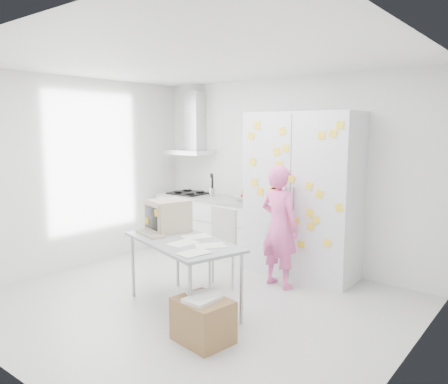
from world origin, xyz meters
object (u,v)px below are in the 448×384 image
Objects in this scene: chair at (216,244)px; desk at (173,226)px; cardboard_box at (203,320)px; person at (279,226)px.

desk is at bearing -96.40° from chair.
desk reaches higher than cardboard_box.
cardboard_box is (0.77, -1.13, -0.36)m from chair.
desk is at bearing 149.48° from cardboard_box.
desk is at bearing 67.75° from person.
desk is 1.58× the size of chair.
cardboard_box is (0.93, -0.55, -0.66)m from desk.
desk reaches higher than chair.
cardboard_box is at bearing -46.83° from chair.
person is 1.36m from desk.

